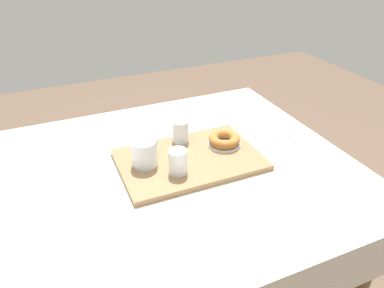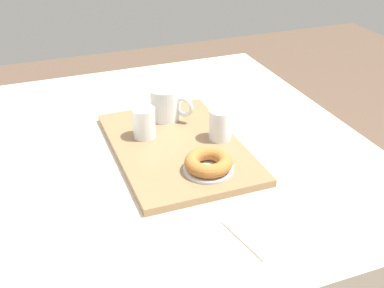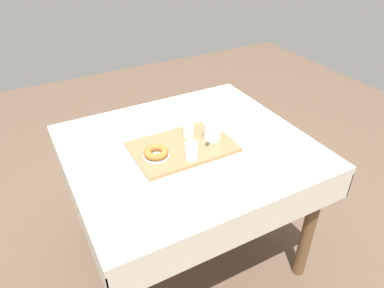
% 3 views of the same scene
% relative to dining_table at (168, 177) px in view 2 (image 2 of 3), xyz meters
% --- Properties ---
extents(dining_table, '(1.15, 1.03, 0.78)m').
position_rel_dining_table_xyz_m(dining_table, '(0.00, 0.00, 0.00)').
color(dining_table, beige).
rests_on(dining_table, ground).
extents(serving_tray, '(0.48, 0.32, 0.02)m').
position_rel_dining_table_xyz_m(serving_tray, '(0.04, 0.01, 0.11)').
color(serving_tray, olive).
rests_on(serving_tray, dining_table).
extents(tea_mug_left, '(0.11, 0.11, 0.09)m').
position_rel_dining_table_xyz_m(tea_mug_left, '(-0.11, 0.03, 0.17)').
color(tea_mug_left, white).
rests_on(tea_mug_left, serving_tray).
extents(water_glass_near, '(0.06, 0.06, 0.08)m').
position_rel_dining_table_xyz_m(water_glass_near, '(0.05, 0.13, 0.16)').
color(water_glass_near, white).
rests_on(water_glass_near, serving_tray).
extents(water_glass_far, '(0.06, 0.06, 0.08)m').
position_rel_dining_table_xyz_m(water_glass_far, '(-0.03, -0.05, 0.16)').
color(water_glass_far, white).
rests_on(water_glass_far, serving_tray).
extents(donut_plate_left, '(0.12, 0.12, 0.01)m').
position_rel_dining_table_xyz_m(donut_plate_left, '(0.19, 0.04, 0.13)').
color(donut_plate_left, silver).
rests_on(donut_plate_left, serving_tray).
extents(sugar_donut_left, '(0.11, 0.11, 0.03)m').
position_rel_dining_table_xyz_m(sugar_donut_left, '(0.19, 0.04, 0.15)').
color(sugar_donut_left, '#A3662D').
rests_on(sugar_donut_left, donut_plate_left).
extents(paper_napkin, '(0.16, 0.14, 0.01)m').
position_rel_dining_table_xyz_m(paper_napkin, '(0.41, 0.07, 0.11)').
color(paper_napkin, white).
rests_on(paper_napkin, dining_table).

